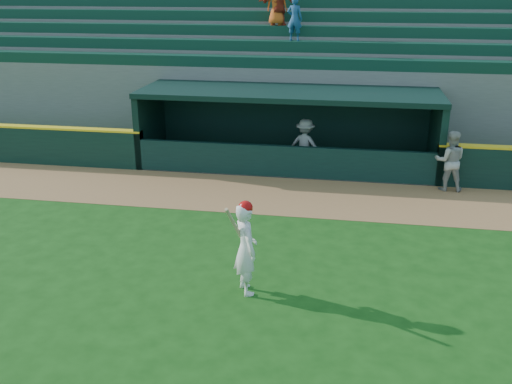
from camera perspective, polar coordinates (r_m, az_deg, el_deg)
ground at (r=11.65m, az=-1.34°, el=-8.73°), size 120.00×120.00×0.00m
warning_track at (r=16.05m, az=1.98°, el=-0.30°), size 40.00×3.00×0.01m
dugout_player_front at (r=17.10m, az=18.82°, el=2.97°), size 0.87×0.69×1.75m
dugout_player_inside at (r=18.03m, az=4.94°, el=4.71°), size 1.20×0.90×1.65m
dugout at (r=18.60m, az=3.34°, el=6.94°), size 9.40×2.80×2.46m
stands at (r=22.87m, az=4.82°, el=12.06°), size 34.50×6.25×7.42m
batter_at_plate at (r=10.81m, az=-1.04°, el=-5.54°), size 0.70×0.86×1.89m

